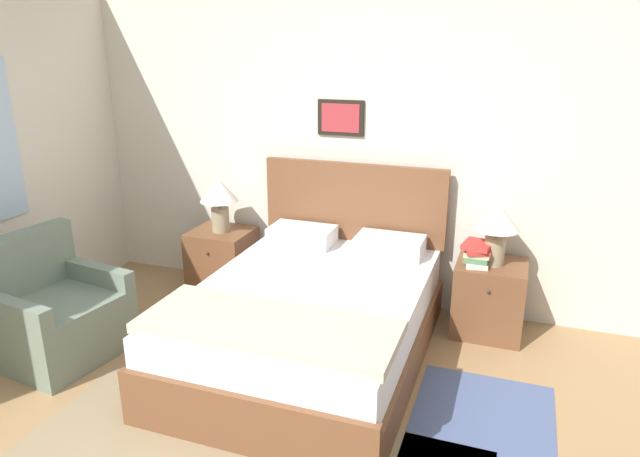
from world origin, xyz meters
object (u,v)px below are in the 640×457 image
object	(u,v)px
bed	(311,317)
nightstand_by_door	(489,298)
nightstand_near_window	(223,261)
table_lamp_near_window	(219,195)
table_lamp_by_door	(497,223)
armchair	(55,316)

from	to	relation	value
bed	nightstand_by_door	size ratio (longest dim) A/B	3.76
bed	nightstand_near_window	world-z (taller)	bed
table_lamp_near_window	table_lamp_by_door	xyz separation A→B (m)	(2.27, 0.00, 0.00)
table_lamp_near_window	armchair	bearing A→B (deg)	-113.50
bed	armchair	size ratio (longest dim) A/B	2.42
nightstand_by_door	nightstand_near_window	bearing A→B (deg)	180.00
bed	table_lamp_near_window	world-z (taller)	bed
nightstand_near_window	table_lamp_near_window	distance (m)	0.60
armchair	table_lamp_near_window	bearing A→B (deg)	164.66
armchair	table_lamp_by_door	bearing A→B (deg)	123.42
nightstand_by_door	table_lamp_near_window	bearing A→B (deg)	-179.63
table_lamp_near_window	table_lamp_by_door	distance (m)	2.27
nightstand_near_window	table_lamp_near_window	size ratio (longest dim) A/B	1.19
armchair	table_lamp_by_door	xyz separation A→B (m)	(2.85, 1.35, 0.59)
nightstand_near_window	table_lamp_by_door	xyz separation A→B (m)	(2.28, -0.01, 0.60)
bed	armchair	bearing A→B (deg)	-161.82
armchair	nightstand_near_window	distance (m)	1.48
armchair	table_lamp_by_door	distance (m)	3.21
nightstand_by_door	table_lamp_by_door	distance (m)	0.60
nightstand_near_window	nightstand_by_door	bearing A→B (deg)	0.00
bed	nightstand_by_door	xyz separation A→B (m)	(1.14, 0.80, -0.03)
armchair	nightstand_by_door	world-z (taller)	armchair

